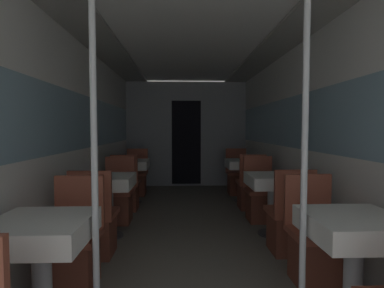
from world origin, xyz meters
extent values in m
cube|color=silver|center=(-1.34, 2.63, 1.15)|extent=(0.05, 8.06, 2.29)
cube|color=#8CB2C6|center=(-1.33, 2.63, 1.35)|extent=(0.03, 7.42, 0.66)
cube|color=silver|center=(1.34, 2.63, 1.15)|extent=(0.05, 8.06, 2.29)
cube|color=#8CB2C6|center=(1.33, 2.63, 1.35)|extent=(0.03, 7.42, 0.66)
cube|color=white|center=(0.00, 2.63, 2.34)|extent=(2.68, 8.06, 0.04)
cube|color=#999993|center=(-1.10, 2.63, 2.31)|extent=(0.48, 7.74, 0.03)
cube|color=#999993|center=(1.10, 2.63, 2.31)|extent=(0.48, 7.74, 0.03)
cube|color=gray|center=(0.00, 5.59, 1.15)|extent=(2.63, 0.08, 2.29)
cube|color=black|center=(0.00, 5.54, 0.96)|extent=(0.64, 0.01, 1.84)
cylinder|color=#B7B7BC|center=(-0.97, 0.77, 0.36)|extent=(0.12, 0.12, 0.69)
cube|color=#B2B2B7|center=(-0.97, 0.77, 0.71)|extent=(0.54, 0.54, 0.02)
cube|color=white|center=(-0.97, 0.77, 0.65)|extent=(0.58, 0.58, 0.14)
cube|color=brown|center=(-0.97, 1.30, 0.20)|extent=(0.34, 0.34, 0.39)
cube|color=#9E4C38|center=(-0.97, 1.30, 0.42)|extent=(0.40, 0.40, 0.05)
cube|color=#9E4C38|center=(-0.97, 1.48, 0.66)|extent=(0.40, 0.04, 0.43)
cylinder|color=silver|center=(-0.64, 0.77, 1.15)|extent=(0.04, 0.04, 2.29)
cylinder|color=#4C4C51|center=(-0.97, 2.46, 0.01)|extent=(0.34, 0.34, 0.01)
cylinder|color=#B7B7BC|center=(-0.97, 2.46, 0.36)|extent=(0.12, 0.12, 0.69)
cube|color=#B2B2B7|center=(-0.97, 2.46, 0.71)|extent=(0.54, 0.54, 0.02)
cube|color=white|center=(-0.97, 2.46, 0.65)|extent=(0.58, 0.58, 0.14)
cube|color=brown|center=(-0.97, 1.93, 0.20)|extent=(0.34, 0.34, 0.39)
cube|color=#9E4C38|center=(-0.97, 1.93, 0.42)|extent=(0.40, 0.40, 0.05)
cube|color=#9E4C38|center=(-0.97, 1.75, 0.66)|extent=(0.40, 0.04, 0.43)
cube|color=brown|center=(-0.97, 2.98, 0.20)|extent=(0.34, 0.34, 0.39)
cube|color=#9E4C38|center=(-0.97, 2.98, 0.42)|extent=(0.40, 0.40, 0.05)
cube|color=#9E4C38|center=(-0.97, 3.16, 0.66)|extent=(0.40, 0.04, 0.43)
cylinder|color=#4C4C51|center=(-0.97, 4.14, 0.01)|extent=(0.34, 0.34, 0.01)
cylinder|color=#B7B7BC|center=(-0.97, 4.14, 0.36)|extent=(0.12, 0.12, 0.69)
cube|color=#B2B2B7|center=(-0.97, 4.14, 0.71)|extent=(0.54, 0.54, 0.02)
cube|color=white|center=(-0.97, 4.14, 0.65)|extent=(0.58, 0.58, 0.14)
cube|color=brown|center=(-0.97, 3.62, 0.20)|extent=(0.34, 0.34, 0.39)
cube|color=#9E4C38|center=(-0.97, 3.62, 0.42)|extent=(0.40, 0.40, 0.05)
cube|color=#9E4C38|center=(-0.97, 3.43, 0.66)|extent=(0.40, 0.04, 0.43)
cube|color=brown|center=(-0.97, 4.66, 0.20)|extent=(0.34, 0.34, 0.39)
cube|color=#9E4C38|center=(-0.97, 4.66, 0.42)|extent=(0.40, 0.40, 0.05)
cube|color=#9E4C38|center=(-0.97, 4.84, 0.66)|extent=(0.40, 0.04, 0.43)
cylinder|color=#B7B7BC|center=(0.97, 0.77, 0.36)|extent=(0.12, 0.12, 0.69)
cube|color=#B2B2B7|center=(0.97, 0.77, 0.71)|extent=(0.54, 0.54, 0.02)
cube|color=white|center=(0.97, 0.77, 0.65)|extent=(0.58, 0.58, 0.14)
cube|color=brown|center=(0.97, 1.30, 0.20)|extent=(0.34, 0.34, 0.39)
cube|color=#9E4C38|center=(0.97, 1.30, 0.42)|extent=(0.40, 0.40, 0.05)
cube|color=#9E4C38|center=(0.97, 1.48, 0.66)|extent=(0.40, 0.04, 0.43)
cylinder|color=silver|center=(0.64, 0.77, 1.15)|extent=(0.04, 0.04, 2.29)
cylinder|color=#4C4C51|center=(0.97, 2.46, 0.01)|extent=(0.34, 0.34, 0.01)
cylinder|color=#B7B7BC|center=(0.97, 2.46, 0.36)|extent=(0.12, 0.12, 0.69)
cube|color=#B2B2B7|center=(0.97, 2.46, 0.71)|extent=(0.54, 0.54, 0.02)
cube|color=white|center=(0.97, 2.46, 0.65)|extent=(0.58, 0.58, 0.14)
cube|color=brown|center=(0.97, 1.93, 0.20)|extent=(0.34, 0.34, 0.39)
cube|color=#9E4C38|center=(0.97, 1.93, 0.42)|extent=(0.40, 0.40, 0.05)
cube|color=#9E4C38|center=(0.97, 1.75, 0.66)|extent=(0.40, 0.04, 0.43)
cube|color=brown|center=(0.97, 2.98, 0.20)|extent=(0.34, 0.34, 0.39)
cube|color=#9E4C38|center=(0.97, 2.98, 0.42)|extent=(0.40, 0.40, 0.05)
cube|color=#9E4C38|center=(0.97, 3.16, 0.66)|extent=(0.40, 0.04, 0.43)
cylinder|color=#4C4C51|center=(0.97, 4.14, 0.01)|extent=(0.34, 0.34, 0.01)
cylinder|color=#B7B7BC|center=(0.97, 4.14, 0.36)|extent=(0.12, 0.12, 0.69)
cube|color=#B2B2B7|center=(0.97, 4.14, 0.71)|extent=(0.54, 0.54, 0.02)
cube|color=white|center=(0.97, 4.14, 0.65)|extent=(0.58, 0.58, 0.14)
cube|color=brown|center=(0.97, 3.62, 0.20)|extent=(0.34, 0.34, 0.39)
cube|color=#9E4C38|center=(0.97, 3.62, 0.42)|extent=(0.40, 0.40, 0.05)
cube|color=#9E4C38|center=(0.97, 3.43, 0.66)|extent=(0.40, 0.04, 0.43)
cube|color=brown|center=(0.97, 4.66, 0.20)|extent=(0.34, 0.34, 0.39)
cube|color=#9E4C38|center=(0.97, 4.66, 0.42)|extent=(0.40, 0.40, 0.05)
cube|color=#9E4C38|center=(0.97, 4.84, 0.66)|extent=(0.40, 0.04, 0.43)
camera|label=1|loc=(-0.12, -1.04, 1.27)|focal=28.00mm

